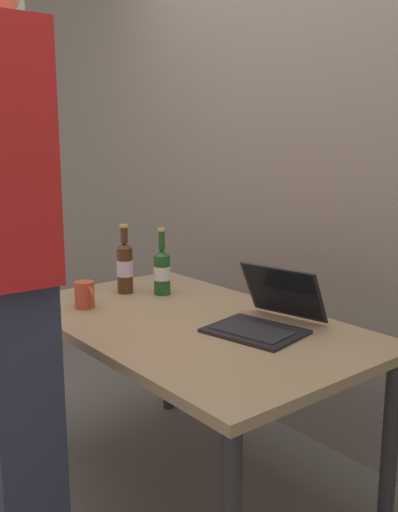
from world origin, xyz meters
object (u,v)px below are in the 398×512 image
laptop (266,316)px  beer_bottle_dark (162,271)px  beer_bottle_green (125,266)px  coffee_mug (85,295)px  person_figure (3,280)px

laptop → beer_bottle_dark: beer_bottle_dark is taller
beer_bottle_green → coffee_mug: size_ratio=2.59×
beer_bottle_green → coffee_mug: 0.27m
beer_bottle_green → laptop: bearing=9.9°
beer_bottle_green → beer_bottle_dark: bearing=42.5°
beer_bottle_dark → person_figure: size_ratio=0.15×
coffee_mug → person_figure: bearing=-48.5°
person_figure → coffee_mug: (-0.41, 0.46, -0.21)m
laptop → person_figure: 0.89m
person_figure → coffee_mug: 0.65m
beer_bottle_dark → coffee_mug: 0.36m
person_figure → beer_bottle_green: bearing=125.6°
beer_bottle_dark → coffee_mug: beer_bottle_dark is taller
laptop → person_figure: bearing=-104.8°
beer_bottle_green → beer_bottle_dark: size_ratio=1.04×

